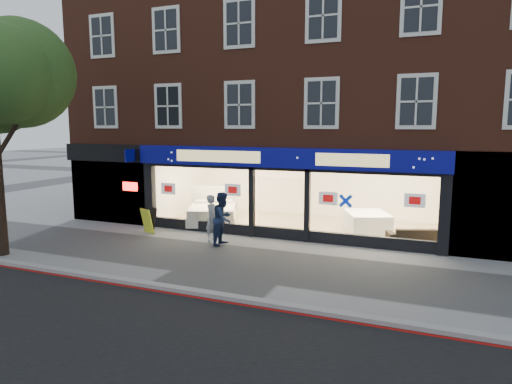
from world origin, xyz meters
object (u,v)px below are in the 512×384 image
Objects in this scene: a_board at (149,220)px; pedestrian_blue at (223,219)px; sofa at (414,235)px; pedestrian_grey at (212,218)px; mattress_stack at (367,222)px; display_bed at (213,213)px.

pedestrian_blue is (3.40, -0.50, 0.43)m from a_board.
sofa is 1.10× the size of pedestrian_grey.
mattress_stack is at bearing -52.06° from sofa.
pedestrian_blue reaches higher than display_bed.
pedestrian_grey is at bearing 64.30° from pedestrian_blue.
mattress_stack is 1.24× the size of sofa.
display_bed is at bearing -22.75° from sofa.
display_bed is at bearing 77.81° from a_board.
pedestrian_grey is (-4.91, -3.17, 0.37)m from mattress_stack.
pedestrian_grey is at bearing -2.51° from sofa.
display_bed is 2.82m from pedestrian_grey.
a_board is at bearing 82.71° from pedestrian_blue.
a_board is at bearing -8.68° from sofa.
display_bed is 6.23m from mattress_stack.
mattress_stack is 8.29m from a_board.
pedestrian_grey is 0.64m from pedestrian_blue.
a_board is (-9.50, -1.84, 0.12)m from sofa.
a_board is 0.58× the size of pedestrian_grey.
sofa is 1.89× the size of a_board.
display_bed is 7.96m from sofa.
pedestrian_blue reaches higher than a_board.
pedestrian_blue is (-4.34, -3.46, 0.45)m from mattress_stack.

